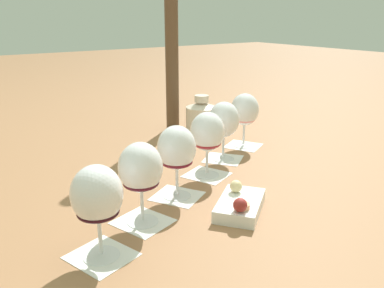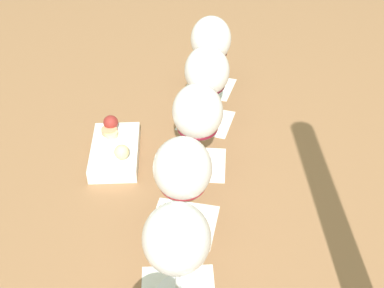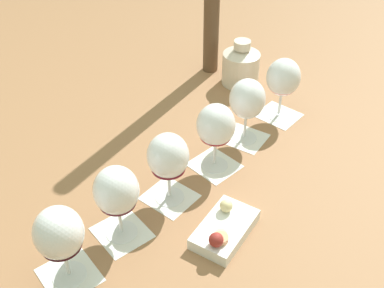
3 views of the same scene
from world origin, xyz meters
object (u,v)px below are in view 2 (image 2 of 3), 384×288
wine_glass_2 (183,172)px  wine_glass_5 (211,42)px  snack_dish (115,149)px  wine_glass_1 (177,243)px  wine_glass_3 (198,115)px  wine_glass_4 (207,74)px

wine_glass_2 → wine_glass_5: size_ratio=1.00×
wine_glass_2 → snack_dish: 0.25m
wine_glass_1 → wine_glass_3: (0.26, 0.15, 0.00)m
wine_glass_3 → wine_glass_4: size_ratio=1.00×
wine_glass_2 → wine_glass_1: bearing=-147.4°
wine_glass_2 → snack_dish: bearing=72.6°
wine_glass_3 → snack_dish: size_ratio=0.99×
wine_glass_3 → wine_glass_5: size_ratio=1.00×
wine_glass_1 → wine_glass_4: same height
wine_glass_4 → snack_dish: wine_glass_4 is taller
snack_dish → wine_glass_1: bearing=-122.5°
wine_glass_2 → wine_glass_5: 0.45m
wine_glass_1 → wine_glass_5: (0.52, 0.29, 0.00)m
wine_glass_1 → wine_glass_2: (0.12, 0.08, 0.00)m
wine_glass_3 → wine_glass_4: (0.13, 0.07, -0.00)m
wine_glass_1 → wine_glass_3: 0.30m
wine_glass_3 → snack_dish: bearing=116.3°
wine_glass_2 → wine_glass_5: (0.40, 0.21, 0.00)m
wine_glass_4 → snack_dish: 0.25m
wine_glass_1 → wine_glass_3: same height
wine_glass_2 → wine_glass_4: 0.31m
snack_dish → wine_glass_2: bearing=-107.4°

